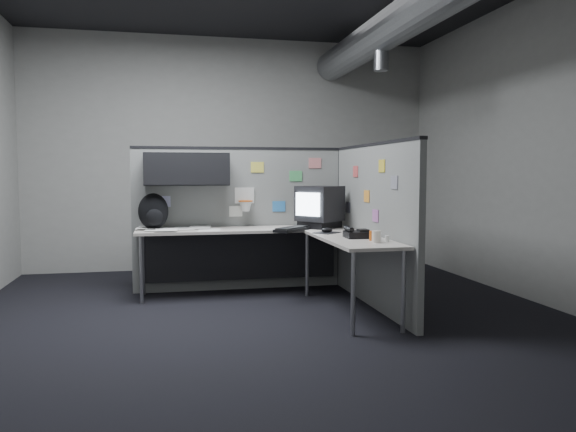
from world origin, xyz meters
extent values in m
cube|color=black|center=(0.00, 0.00, -0.01)|extent=(5.60, 5.60, 0.01)
cube|color=#9E9E99|center=(0.00, 2.80, 1.60)|extent=(5.60, 0.01, 3.20)
cube|color=#9E9E99|center=(0.00, -2.80, 1.60)|extent=(5.60, 0.01, 3.20)
cube|color=#9E9E99|center=(2.80, 0.00, 1.60)|extent=(0.01, 5.60, 3.20)
cylinder|color=slate|center=(1.40, 0.00, 2.85)|extent=(0.40, 5.49, 0.40)
cylinder|color=slate|center=(1.40, 0.80, 2.60)|extent=(0.16, 0.16, 0.30)
cube|color=slate|center=(-0.08, 1.30, 0.80)|extent=(2.43, 0.06, 1.60)
cube|color=black|center=(-0.08, 1.30, 1.61)|extent=(2.43, 0.07, 0.03)
cube|color=black|center=(1.10, 1.30, 0.80)|extent=(0.07, 0.07, 1.60)
cube|color=black|center=(-0.70, 1.10, 1.38)|extent=(0.90, 0.35, 0.35)
cube|color=black|center=(-0.70, 0.93, 1.38)|extent=(0.90, 0.02, 0.33)
cube|color=silver|center=(-0.05, 1.26, 1.08)|extent=(0.22, 0.02, 0.18)
torus|color=#D85914|center=(-0.05, 1.17, 1.02)|extent=(0.16, 0.16, 0.01)
cone|color=white|center=(-0.05, 1.17, 0.96)|extent=(0.14, 0.14, 0.11)
cube|color=silver|center=(-0.95, 1.26, 1.02)|extent=(0.15, 0.01, 0.12)
cube|color=#E5D84C|center=(0.10, 1.26, 1.40)|extent=(0.15, 0.01, 0.12)
cube|color=#337FCC|center=(0.35, 1.26, 0.95)|extent=(0.15, 0.01, 0.12)
cube|color=#4CB266|center=(0.55, 1.26, 1.30)|extent=(0.15, 0.01, 0.12)
cube|color=#D87F7F|center=(0.78, 1.26, 1.45)|extent=(0.15, 0.01, 0.12)
cube|color=silver|center=(-0.15, 1.26, 0.90)|extent=(0.15, 0.01, 0.12)
cube|color=slate|center=(1.10, 0.22, 0.80)|extent=(0.06, 2.23, 1.60)
cube|color=black|center=(1.10, 0.22, 1.61)|extent=(0.07, 2.23, 0.03)
cube|color=#CC4C4C|center=(1.06, 0.65, 1.35)|extent=(0.01, 0.15, 0.12)
cube|color=orange|center=(1.06, 0.30, 1.10)|extent=(0.01, 0.15, 0.12)
cube|color=gold|center=(1.06, -0.10, 1.40)|extent=(0.01, 0.15, 0.12)
cube|color=#26262D|center=(1.06, 0.90, 0.95)|extent=(0.01, 0.15, 0.12)
cube|color=gray|center=(1.06, -0.40, 1.25)|extent=(0.01, 0.15, 0.12)
cube|color=#B266B2|center=(1.06, 0.05, 0.92)|extent=(0.01, 0.15, 0.12)
cube|color=beige|center=(-0.10, 0.98, 0.71)|extent=(2.30, 0.56, 0.03)
cube|color=beige|center=(0.78, -0.07, 0.71)|extent=(0.56, 1.55, 0.03)
cube|color=black|center=(-0.10, 1.20, 0.40)|extent=(2.18, 0.02, 0.55)
cylinder|color=gray|center=(-1.18, 0.76, 0.35)|extent=(0.04, 0.04, 0.70)
cylinder|color=gray|center=(-1.18, 1.20, 0.35)|extent=(0.04, 0.04, 0.70)
cylinder|color=gray|center=(0.56, 0.76, 0.35)|extent=(0.04, 0.04, 0.70)
cylinder|color=gray|center=(0.56, -0.78, 0.35)|extent=(0.04, 0.04, 0.70)
cylinder|color=gray|center=(1.00, -0.78, 0.35)|extent=(0.04, 0.04, 0.70)
cube|color=black|center=(0.73, 0.88, 0.77)|extent=(0.51, 0.50, 0.08)
cube|color=black|center=(0.73, 0.88, 1.00)|extent=(0.57, 0.57, 0.38)
cube|color=white|center=(0.56, 0.75, 1.00)|extent=(0.20, 0.26, 0.25)
cube|color=black|center=(0.36, 0.61, 0.74)|extent=(0.45, 0.47, 0.03)
cube|color=black|center=(0.36, 0.61, 0.77)|extent=(0.41, 0.42, 0.01)
cube|color=black|center=(0.66, 0.34, 0.73)|extent=(0.31, 0.31, 0.01)
ellipsoid|color=black|center=(0.66, 0.34, 0.76)|extent=(0.12, 0.09, 0.05)
cube|color=black|center=(0.81, -0.13, 0.76)|extent=(0.21, 0.23, 0.06)
cylinder|color=black|center=(0.74, -0.12, 0.81)|extent=(0.05, 0.21, 0.05)
cube|color=black|center=(0.87, -0.14, 0.80)|extent=(0.10, 0.13, 0.02)
cylinder|color=silver|center=(0.92, -0.41, 0.77)|extent=(0.06, 0.06, 0.08)
cylinder|color=silver|center=(0.87, -0.48, 0.76)|extent=(0.06, 0.06, 0.07)
cylinder|color=silver|center=(0.97, -0.48, 0.76)|extent=(0.05, 0.05, 0.06)
cylinder|color=#D85914|center=(0.87, -0.37, 0.77)|extent=(0.06, 0.06, 0.09)
cylinder|color=silver|center=(0.85, -0.52, 0.78)|extent=(0.09, 0.09, 0.10)
cube|color=white|center=(-0.48, 0.87, 0.73)|extent=(0.27, 0.35, 0.00)
cube|color=white|center=(-0.74, 1.07, 0.73)|extent=(0.26, 0.35, 0.00)
cube|color=white|center=(-1.02, 0.98, 0.74)|extent=(0.26, 0.35, 0.00)
cube|color=white|center=(-0.57, 1.10, 0.74)|extent=(0.26, 0.35, 0.00)
cube|color=white|center=(-0.92, 0.89, 0.74)|extent=(0.26, 0.35, 0.00)
cube|color=white|center=(-1.12, 1.13, 0.75)|extent=(0.27, 0.35, 0.00)
ellipsoid|color=black|center=(-1.06, 1.09, 0.92)|extent=(0.36, 0.30, 0.39)
ellipsoid|color=black|center=(-1.04, 0.95, 0.87)|extent=(0.19, 0.14, 0.17)
camera|label=1|loc=(-0.91, -5.08, 1.33)|focal=35.00mm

